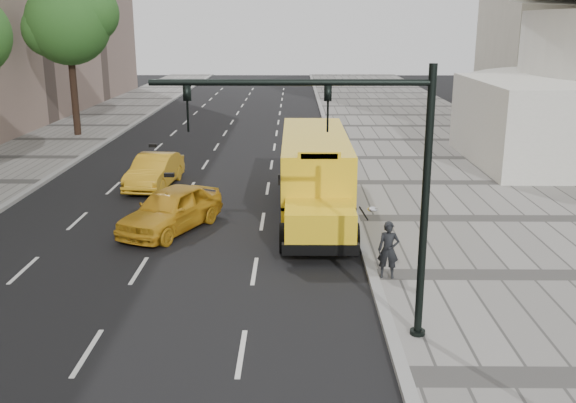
{
  "coord_description": "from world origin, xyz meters",
  "views": [
    {
      "loc": [
        3.68,
        -23.04,
        7.22
      ],
      "look_at": [
        3.5,
        -4.0,
        1.9
      ],
      "focal_mm": 40.0,
      "sensor_mm": 36.0,
      "label": 1
    }
  ],
  "objects_px": {
    "pedestrian": "(388,250)",
    "traffic_signal": "(363,171)",
    "school_bus": "(315,167)",
    "taxi_far": "(154,171)",
    "tree_c": "(70,22)",
    "taxi_near": "(171,209)"
  },
  "relations": [
    {
      "from": "tree_c",
      "to": "taxi_far",
      "type": "distance_m",
      "value": 16.7
    },
    {
      "from": "taxi_far",
      "to": "traffic_signal",
      "type": "height_order",
      "value": "traffic_signal"
    },
    {
      "from": "taxi_near",
      "to": "taxi_far",
      "type": "relative_size",
      "value": 1.03
    },
    {
      "from": "taxi_near",
      "to": "traffic_signal",
      "type": "bearing_deg",
      "value": -29.75
    },
    {
      "from": "taxi_near",
      "to": "traffic_signal",
      "type": "height_order",
      "value": "traffic_signal"
    },
    {
      "from": "taxi_far",
      "to": "traffic_signal",
      "type": "distance_m",
      "value": 16.83
    },
    {
      "from": "tree_c",
      "to": "pedestrian",
      "type": "bearing_deg",
      "value": -55.35
    },
    {
      "from": "pedestrian",
      "to": "traffic_signal",
      "type": "xyz_separation_m",
      "value": [
        -1.19,
        -3.51,
        3.11
      ]
    },
    {
      "from": "taxi_near",
      "to": "pedestrian",
      "type": "height_order",
      "value": "pedestrian"
    },
    {
      "from": "taxi_near",
      "to": "school_bus",
      "type": "bearing_deg",
      "value": 51.28
    },
    {
      "from": "tree_c",
      "to": "taxi_near",
      "type": "distance_m",
      "value": 22.79
    },
    {
      "from": "taxi_near",
      "to": "pedestrian",
      "type": "relative_size",
      "value": 2.81
    },
    {
      "from": "taxi_near",
      "to": "taxi_far",
      "type": "distance_m",
      "value": 6.6
    },
    {
      "from": "tree_c",
      "to": "traffic_signal",
      "type": "bearing_deg",
      "value": -60.7
    },
    {
      "from": "pedestrian",
      "to": "traffic_signal",
      "type": "height_order",
      "value": "traffic_signal"
    },
    {
      "from": "tree_c",
      "to": "taxi_near",
      "type": "xyz_separation_m",
      "value": [
        9.69,
        -19.59,
        -6.46
      ]
    },
    {
      "from": "tree_c",
      "to": "pedestrian",
      "type": "xyz_separation_m",
      "value": [
        16.78,
        -24.28,
        -6.28
      ]
    },
    {
      "from": "taxi_far",
      "to": "pedestrian",
      "type": "height_order",
      "value": "pedestrian"
    },
    {
      "from": "tree_c",
      "to": "school_bus",
      "type": "bearing_deg",
      "value": -48.7
    },
    {
      "from": "school_bus",
      "to": "taxi_far",
      "type": "height_order",
      "value": "school_bus"
    },
    {
      "from": "tree_c",
      "to": "taxi_far",
      "type": "xyz_separation_m",
      "value": [
        7.76,
        -13.27,
        -6.51
      ]
    },
    {
      "from": "tree_c",
      "to": "school_bus",
      "type": "xyz_separation_m",
      "value": [
        14.9,
        -16.96,
        -5.49
      ]
    }
  ]
}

